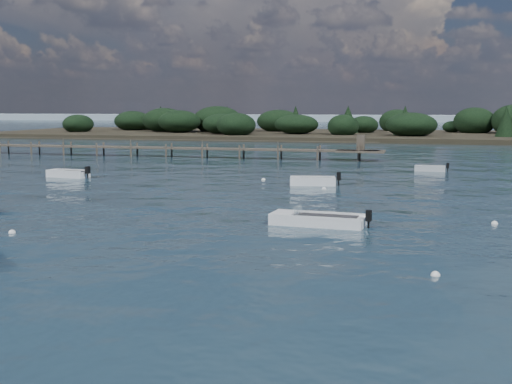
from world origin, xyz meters
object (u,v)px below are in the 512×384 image
(tender_far_white, at_px, (313,183))
(tender_far_grey_b, at_px, (430,170))
(tender_far_grey, at_px, (68,175))
(dinghy_mid_white_a, at_px, (317,222))
(jetty, at_px, (134,148))

(tender_far_white, bearing_deg, tender_far_grey_b, 56.38)
(tender_far_grey_b, bearing_deg, tender_far_grey, -156.69)
(dinghy_mid_white_a, distance_m, tender_far_white, 15.68)
(jetty, bearing_deg, dinghy_mid_white_a, -54.27)
(tender_far_grey_b, height_order, jetty, jetty)
(tender_far_grey, bearing_deg, jetty, 101.41)
(tender_far_grey, bearing_deg, dinghy_mid_white_a, -34.94)
(dinghy_mid_white_a, bearing_deg, tender_far_grey, 145.06)
(jetty, bearing_deg, tender_far_grey_b, -16.36)
(tender_far_grey, height_order, jetty, jetty)
(tender_far_grey_b, xyz_separation_m, jetty, (-32.67, 9.59, 0.84))
(dinghy_mid_white_a, xyz_separation_m, jetty, (-27.05, 37.59, 0.84))
(tender_far_white, xyz_separation_m, jetty, (-24.32, 22.15, 0.81))
(tender_far_white, bearing_deg, dinghy_mid_white_a, -79.97)
(dinghy_mid_white_a, height_order, jetty, jetty)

